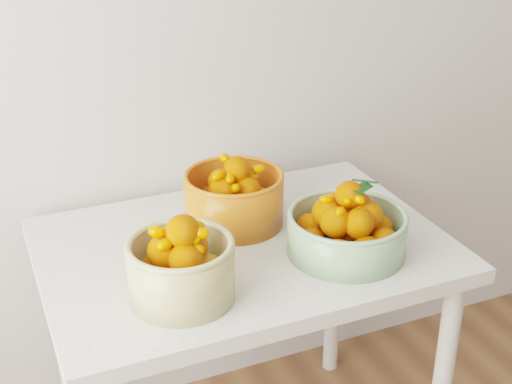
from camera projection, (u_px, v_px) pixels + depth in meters
table at (244, 275)px, 1.83m from camera, size 1.00×0.70×0.75m
bowl_cream at (181, 267)px, 1.54m from camera, size 0.26×0.26×0.20m
bowl_green at (347, 229)px, 1.72m from camera, size 0.31×0.31×0.19m
bowl_orange at (234, 197)px, 1.85m from camera, size 0.30×0.30×0.19m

